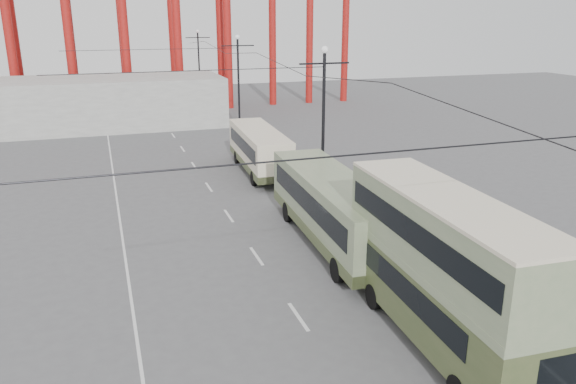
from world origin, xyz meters
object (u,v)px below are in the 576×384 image
object	(u,v)px
single_decker_green	(332,207)
pedestrian	(310,215)
single_decker_cream	(259,149)
double_decker_bus	(443,263)

from	to	relation	value
single_decker_green	pedestrian	distance (m)	2.52
single_decker_cream	pedestrian	xyz separation A→B (m)	(-0.57, -12.02, -0.99)
double_decker_bus	pedestrian	bearing A→B (deg)	94.16
single_decker_cream	pedestrian	world-z (taller)	single_decker_cream
single_decker_cream	double_decker_bus	bearing A→B (deg)	-87.73
single_decker_green	single_decker_cream	bearing A→B (deg)	91.63
single_decker_green	pedestrian	xyz separation A→B (m)	(-0.33, 2.21, -1.17)
single_decker_cream	single_decker_green	bearing A→B (deg)	-88.12
pedestrian	single_decker_green	bearing A→B (deg)	54.18
single_decker_green	single_decker_cream	world-z (taller)	single_decker_green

